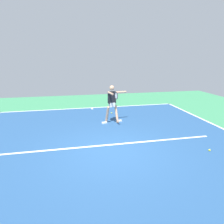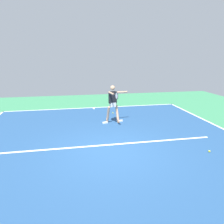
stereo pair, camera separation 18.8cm
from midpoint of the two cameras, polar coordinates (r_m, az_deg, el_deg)
ground_plane at (r=6.79m, az=-0.76°, el=-10.62°), size 20.32×20.32×0.00m
court_surface at (r=6.79m, az=-0.76°, el=-10.60°), size 10.17×11.77×0.00m
court_line_baseline_near at (r=12.25m, az=-6.15°, el=1.19°), size 10.17×0.10×0.01m
court_line_service at (r=7.17m, az=-1.44°, el=-9.15°), size 7.63×0.10×0.01m
court_line_centre_mark at (r=12.06m, az=-6.05°, el=0.97°), size 0.10×0.30×0.01m
tennis_player at (r=9.20m, az=-0.50°, el=2.87°), size 1.19×1.29×1.74m
tennis_ball_near_player at (r=7.38m, az=24.93°, el=-9.65°), size 0.07×0.07×0.07m
tennis_ball_near_service_line at (r=10.95m, az=-0.61°, el=-0.26°), size 0.07×0.07×0.07m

